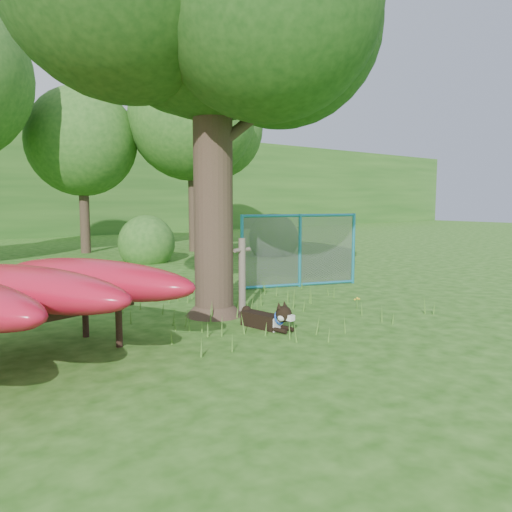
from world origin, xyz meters
TOP-DOWN VIEW (x-y plane):
  - ground at (0.00, 0.00)m, footprint 80.00×80.00m
  - wooden_post at (-0.06, 1.26)m, footprint 0.36×0.14m
  - husky_dog at (-0.38, 0.16)m, footprint 0.37×1.07m
  - fence_section at (2.64, 2.62)m, footprint 2.71×1.03m
  - wildflower_clump at (1.76, 0.22)m, footprint 0.10×0.09m
  - bg_tree_c at (1.50, 13.00)m, footprint 4.00×4.00m
  - bg_tree_d at (5.00, 11.00)m, footprint 4.80×4.80m
  - bg_tree_e at (8.00, 14.00)m, footprint 4.60×4.60m
  - shrub_right at (6.50, 8.00)m, footprint 1.80×1.80m
  - shrub_mid at (2.00, 9.00)m, footprint 1.80×1.80m

SIDE VIEW (x-z plane):
  - ground at x=0.00m, z-range 0.00..0.00m
  - shrub_right at x=6.50m, z-range -0.90..0.90m
  - shrub_mid at x=2.00m, z-range -0.90..0.90m
  - husky_dog at x=-0.38m, z-range -0.07..0.40m
  - wildflower_clump at x=1.76m, z-range 0.07..0.29m
  - wooden_post at x=-0.06m, z-range 0.04..1.36m
  - fence_section at x=2.64m, z-range -0.55..2.22m
  - bg_tree_c at x=1.50m, z-range 1.05..7.17m
  - bg_tree_d at x=5.00m, z-range 1.33..8.83m
  - bg_tree_e at x=8.00m, z-range 1.46..9.01m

